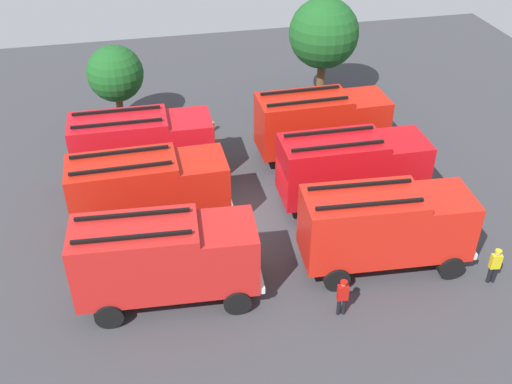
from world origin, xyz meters
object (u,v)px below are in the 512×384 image
(tree_1, at_px, (324,34))
(fire_truck_0, at_px, (165,257))
(fire_truck_5, at_px, (321,122))
(fire_truck_1, at_px, (385,225))
(firefighter_4, at_px, (343,296))
(traffic_cone_1, at_px, (355,226))
(fire_truck_2, at_px, (148,189))
(traffic_cone_0, at_px, (165,154))
(firefighter_1, at_px, (213,135))
(fire_truck_3, at_px, (352,167))
(firefighter_2, at_px, (495,264))
(fire_truck_4, at_px, (142,144))
(firefighter_3, at_px, (99,251))
(firefighter_0, at_px, (202,124))
(tree_0, at_px, (115,74))

(tree_1, bearing_deg, fire_truck_0, -125.28)
(fire_truck_5, relative_size, tree_1, 1.08)
(fire_truck_1, xyz_separation_m, firefighter_4, (-2.59, -2.41, -1.20))
(fire_truck_0, relative_size, traffic_cone_1, 11.84)
(fire_truck_2, height_order, traffic_cone_0, fire_truck_2)
(fire_truck_0, height_order, traffic_cone_0, fire_truck_0)
(fire_truck_1, xyz_separation_m, firefighter_1, (-5.49, 11.22, -1.16))
(fire_truck_3, bearing_deg, traffic_cone_1, -100.97)
(fire_truck_2, bearing_deg, firefighter_2, -27.49)
(fire_truck_5, relative_size, firefighter_2, 4.26)
(fire_truck_0, height_order, firefighter_2, fire_truck_0)
(firefighter_4, bearing_deg, fire_truck_3, -16.81)
(fire_truck_4, distance_m, traffic_cone_0, 2.85)
(firefighter_4, bearing_deg, firefighter_3, 67.77)
(firefighter_1, bearing_deg, fire_truck_2, -112.92)
(traffic_cone_1, bearing_deg, tree_1, 79.32)
(fire_truck_2, relative_size, fire_truck_3, 1.00)
(fire_truck_0, relative_size, fire_truck_1, 1.00)
(firefighter_0, distance_m, tree_1, 9.51)
(firefighter_2, distance_m, tree_0, 22.71)
(fire_truck_0, height_order, firefighter_3, fire_truck_0)
(fire_truck_2, height_order, traffic_cone_1, fire_truck_2)
(tree_0, bearing_deg, traffic_cone_0, -63.93)
(firefighter_0, bearing_deg, fire_truck_1, -18.59)
(fire_truck_4, xyz_separation_m, firefighter_2, (13.54, -10.94, -1.20))
(fire_truck_1, bearing_deg, fire_truck_4, 140.62)
(fire_truck_4, distance_m, tree_0, 6.53)
(firefighter_4, distance_m, tree_0, 19.48)
(firefighter_4, height_order, tree_0, tree_0)
(firefighter_3, height_order, firefighter_4, firefighter_3)
(fire_truck_1, bearing_deg, firefighter_2, -21.98)
(firefighter_3, distance_m, firefighter_4, 10.28)
(fire_truck_0, distance_m, fire_truck_5, 13.16)
(traffic_cone_0, bearing_deg, firefighter_1, 8.88)
(fire_truck_1, relative_size, traffic_cone_1, 11.85)
(fire_truck_0, bearing_deg, fire_truck_4, 95.96)
(firefighter_1, height_order, traffic_cone_0, firefighter_1)
(fire_truck_2, distance_m, firefighter_0, 8.82)
(tree_1, relative_size, traffic_cone_1, 10.79)
(fire_truck_5, distance_m, traffic_cone_0, 8.73)
(fire_truck_5, relative_size, firefighter_1, 4.11)
(fire_truck_5, distance_m, tree_1, 7.52)
(fire_truck_1, bearing_deg, fire_truck_3, 91.35)
(firefighter_1, bearing_deg, tree_0, 149.06)
(fire_truck_2, xyz_separation_m, firefighter_1, (3.89, 6.40, -1.16))
(fire_truck_3, bearing_deg, fire_truck_0, -152.32)
(fire_truck_1, relative_size, firefighter_0, 4.50)
(fire_truck_1, distance_m, fire_truck_3, 4.60)
(fire_truck_2, relative_size, tree_0, 1.43)
(fire_truck_1, height_order, traffic_cone_0, fire_truck_1)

